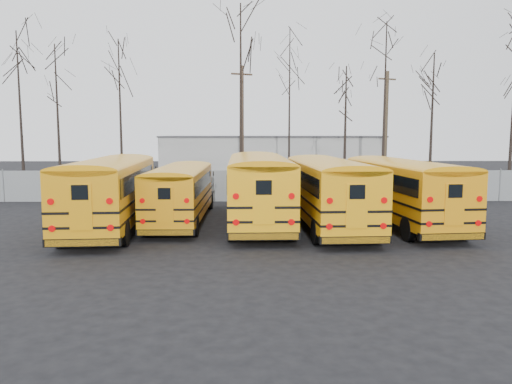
{
  "coord_description": "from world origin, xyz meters",
  "views": [
    {
      "loc": [
        -0.2,
        -19.92,
        4.35
      ],
      "look_at": [
        0.08,
        3.52,
        1.6
      ],
      "focal_mm": 35.0,
      "sensor_mm": 36.0,
      "label": 1
    }
  ],
  "objects_px": {
    "bus_c": "(258,183)",
    "utility_pole_left": "(242,128)",
    "bus_d": "(328,187)",
    "bus_b": "(181,189)",
    "utility_pole_right": "(386,129)",
    "bus_e": "(401,186)",
    "bus_a": "(111,187)"
  },
  "relations": [
    {
      "from": "bus_e",
      "to": "utility_pole_left",
      "type": "xyz_separation_m",
      "value": [
        -7.79,
        14.0,
        2.93
      ]
    },
    {
      "from": "bus_c",
      "to": "bus_d",
      "type": "distance_m",
      "value": 3.33
    },
    {
      "from": "bus_d",
      "to": "bus_a",
      "type": "bearing_deg",
      "value": 178.74
    },
    {
      "from": "bus_e",
      "to": "bus_d",
      "type": "bearing_deg",
      "value": -177.65
    },
    {
      "from": "bus_c",
      "to": "utility_pole_right",
      "type": "height_order",
      "value": "utility_pole_right"
    },
    {
      "from": "bus_e",
      "to": "utility_pole_right",
      "type": "relative_size",
      "value": 1.25
    },
    {
      "from": "bus_c",
      "to": "bus_d",
      "type": "relative_size",
      "value": 1.04
    },
    {
      "from": "bus_b",
      "to": "bus_e",
      "type": "distance_m",
      "value": 10.59
    },
    {
      "from": "bus_b",
      "to": "bus_e",
      "type": "height_order",
      "value": "bus_e"
    },
    {
      "from": "bus_b",
      "to": "bus_e",
      "type": "bearing_deg",
      "value": -3.37
    },
    {
      "from": "bus_e",
      "to": "utility_pole_right",
      "type": "height_order",
      "value": "utility_pole_right"
    },
    {
      "from": "bus_b",
      "to": "utility_pole_left",
      "type": "distance_m",
      "value": 13.97
    },
    {
      "from": "bus_b",
      "to": "utility_pole_left",
      "type": "bearing_deg",
      "value": 78.5
    },
    {
      "from": "bus_b",
      "to": "utility_pole_right",
      "type": "xyz_separation_m",
      "value": [
        14.24,
        15.86,
        3.07
      ]
    },
    {
      "from": "utility_pole_left",
      "to": "bus_e",
      "type": "bearing_deg",
      "value": -83.97
    },
    {
      "from": "utility_pole_right",
      "to": "utility_pole_left",
      "type": "bearing_deg",
      "value": 168.84
    },
    {
      "from": "bus_b",
      "to": "bus_d",
      "type": "height_order",
      "value": "bus_d"
    },
    {
      "from": "bus_d",
      "to": "utility_pole_left",
      "type": "distance_m",
      "value": 15.38
    },
    {
      "from": "bus_c",
      "to": "bus_a",
      "type": "bearing_deg",
      "value": -171.73
    },
    {
      "from": "bus_a",
      "to": "utility_pole_right",
      "type": "bearing_deg",
      "value": 41.33
    },
    {
      "from": "bus_a",
      "to": "utility_pole_left",
      "type": "relative_size",
      "value": 1.28
    },
    {
      "from": "bus_c",
      "to": "bus_e",
      "type": "relative_size",
      "value": 1.05
    },
    {
      "from": "bus_a",
      "to": "bus_b",
      "type": "distance_m",
      "value": 3.31
    },
    {
      "from": "bus_c",
      "to": "utility_pole_left",
      "type": "xyz_separation_m",
      "value": [
        -1.0,
        13.65,
        2.8
      ]
    },
    {
      "from": "bus_d",
      "to": "utility_pole_left",
      "type": "relative_size",
      "value": 1.26
    },
    {
      "from": "bus_d",
      "to": "bus_b",
      "type": "bearing_deg",
      "value": 167.69
    },
    {
      "from": "bus_e",
      "to": "utility_pole_left",
      "type": "bearing_deg",
      "value": 113.45
    },
    {
      "from": "bus_c",
      "to": "bus_e",
      "type": "height_order",
      "value": "bus_c"
    },
    {
      "from": "bus_d",
      "to": "utility_pole_left",
      "type": "xyz_separation_m",
      "value": [
        -4.22,
        14.51,
        2.89
      ]
    },
    {
      "from": "bus_e",
      "to": "utility_pole_right",
      "type": "distance_m",
      "value": 17.18
    },
    {
      "from": "bus_e",
      "to": "utility_pole_left",
      "type": "height_order",
      "value": "utility_pole_left"
    },
    {
      "from": "bus_b",
      "to": "utility_pole_left",
      "type": "height_order",
      "value": "utility_pole_left"
    }
  ]
}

